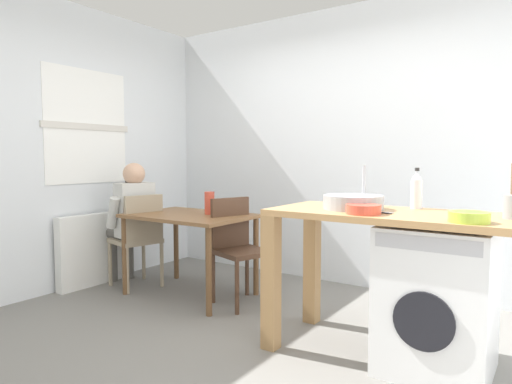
# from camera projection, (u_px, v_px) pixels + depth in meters

# --- Properties ---
(ground_plane) EXTENTS (5.46, 5.46, 0.00)m
(ground_plane) POSITION_uv_depth(u_px,v_px,m) (244.00, 341.00, 3.05)
(ground_plane) COLOR slate
(wall_back) EXTENTS (4.60, 0.10, 2.70)m
(wall_back) POSITION_uv_depth(u_px,v_px,m) (348.00, 147.00, 4.39)
(wall_back) COLOR silver
(wall_back) RESTS_ON ground_plane
(wall_window_side) EXTENTS (0.12, 3.80, 2.70)m
(wall_window_side) POSITION_uv_depth(u_px,v_px,m) (56.00, 146.00, 4.16)
(wall_window_side) COLOR silver
(wall_window_side) RESTS_ON ground_plane
(radiator) EXTENTS (0.10, 0.80, 0.70)m
(radiator) POSITION_uv_depth(u_px,v_px,m) (95.00, 249.00, 4.41)
(radiator) COLOR white
(radiator) RESTS_ON ground_plane
(dining_table) EXTENTS (1.10, 0.76, 0.74)m
(dining_table) POSITION_uv_depth(u_px,v_px,m) (190.00, 225.00, 4.05)
(dining_table) COLOR brown
(dining_table) RESTS_ON ground_plane
(chair_person_seat) EXTENTS (0.48, 0.48, 0.90)m
(chair_person_seat) POSITION_uv_depth(u_px,v_px,m) (139.00, 235.00, 4.27)
(chair_person_seat) COLOR gray
(chair_person_seat) RESTS_ON ground_plane
(chair_opposite) EXTENTS (0.51, 0.51, 0.90)m
(chair_opposite) POSITION_uv_depth(u_px,v_px,m) (237.00, 244.00, 3.85)
(chair_opposite) COLOR #4C3323
(chair_opposite) RESTS_ON ground_plane
(seated_person) EXTENTS (0.54, 0.54, 1.20)m
(seated_person) POSITION_uv_depth(u_px,v_px,m) (131.00, 217.00, 4.38)
(seated_person) COLOR #595651
(seated_person) RESTS_ON ground_plane
(kitchen_counter) EXTENTS (1.50, 0.68, 0.92)m
(kitchen_counter) POSITION_uv_depth(u_px,v_px,m) (360.00, 234.00, 2.85)
(kitchen_counter) COLOR tan
(kitchen_counter) RESTS_ON ground_plane
(washing_machine) EXTENTS (0.60, 0.61, 0.86)m
(washing_machine) POSITION_uv_depth(u_px,v_px,m) (437.00, 299.00, 2.61)
(washing_machine) COLOR white
(washing_machine) RESTS_ON ground_plane
(sink_basin) EXTENTS (0.38, 0.38, 0.09)m
(sink_basin) POSITION_uv_depth(u_px,v_px,m) (353.00, 202.00, 2.86)
(sink_basin) COLOR #9EA0A5
(sink_basin) RESTS_ON kitchen_counter
(tap) EXTENTS (0.02, 0.02, 0.28)m
(tap) POSITION_uv_depth(u_px,v_px,m) (364.00, 186.00, 3.00)
(tap) COLOR #B2B2B7
(tap) RESTS_ON kitchen_counter
(bottle_tall_green) EXTENTS (0.07, 0.07, 0.26)m
(bottle_tall_green) POSITION_uv_depth(u_px,v_px,m) (417.00, 190.00, 2.89)
(bottle_tall_green) COLOR silver
(bottle_tall_green) RESTS_ON kitchen_counter
(mixing_bowl) EXTENTS (0.20, 0.20, 0.06)m
(mixing_bowl) POSITION_uv_depth(u_px,v_px,m) (363.00, 209.00, 2.62)
(mixing_bowl) COLOR #D84C38
(mixing_bowl) RESTS_ON kitchen_counter
(colander) EXTENTS (0.20, 0.20, 0.06)m
(colander) POSITION_uv_depth(u_px,v_px,m) (469.00, 216.00, 2.28)
(colander) COLOR #A8C63D
(colander) RESTS_ON kitchen_counter
(vase) EXTENTS (0.09, 0.09, 0.20)m
(vase) POSITION_uv_depth(u_px,v_px,m) (210.00, 203.00, 4.03)
(vase) COLOR #D84C38
(vase) RESTS_ON dining_table
(scissors) EXTENTS (0.15, 0.06, 0.01)m
(scissors) POSITION_uv_depth(u_px,v_px,m) (380.00, 212.00, 2.66)
(scissors) COLOR #B2B2B7
(scissors) RESTS_ON kitchen_counter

